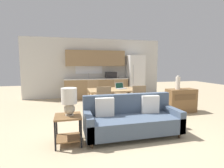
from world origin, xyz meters
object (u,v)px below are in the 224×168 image
Objects in this scene: dining_table at (113,91)px; dining_chair_near_left at (103,101)px; couch at (131,120)px; vase at (178,83)px; laptop at (120,87)px; refrigerator at (135,76)px; table_lamp at (69,100)px; credenza at (181,101)px; dining_chair_near_right at (137,100)px; dining_chair_far_right at (120,91)px; dining_chair_far_left at (94,92)px; side_table at (68,125)px.

dining_chair_near_left is at bearing -121.88° from dining_table.
couch is 4.67× the size of vase.
laptop is at bearing 154.84° from vase.
laptop is at bearing -122.41° from refrigerator.
table_lamp reaches higher than dining_table.
table_lamp is at bearing -123.89° from dining_table.
dining_chair_near_right is at bearing -173.50° from credenza.
dining_chair_far_right is at bearing -89.57° from dining_chair_near_right.
laptop is at bearing 16.83° from dining_table.
dining_chair_far_left is 1.61m from dining_chair_near_left.
credenza is 2.18m from dining_chair_far_right.
dining_table is at bearing 56.11° from table_lamp.
side_table is 0.60× the size of dining_chair_near_left.
dining_chair_far_left is 1.95m from dining_chair_near_right.
laptop reaches higher than credenza.
dining_chair_near_right is at bearing 32.95° from side_table.
couch reaches higher than dining_table.
dining_chair_far_right is (1.01, 0.02, 0.00)m from dining_chair_far_left.
couch is 1.26m from dining_chair_near_left.
dining_chair_near_right is (1.95, 1.26, 0.13)m from side_table.
dining_chair_near_left is (-2.58, -0.14, 0.14)m from credenza.
dining_chair_far_right is 1.92m from dining_chair_near_left.
credenza is at bearing 179.65° from dining_chair_near_left.
dining_chair_near_left is (0.01, -1.61, 0.00)m from dining_chair_far_left.
credenza is at bearing 31.05° from couch.
laptop is at bearing -46.75° from dining_chair_far_left.
dining_chair_near_left is (-0.50, -0.81, -0.15)m from dining_table.
side_table is 3.07m from dining_chair_far_left.
dining_table is 2.21m from credenza.
dining_chair_near_left is at bearing 108.33° from couch.
dining_table is at bearing -126.30° from refrigerator.
refrigerator is 2.60m from laptop.
vase reaches higher than laptop.
table_lamp is (-3.08, -4.37, -0.10)m from refrigerator.
dining_chair_near_right is (1.02, -1.66, 0.00)m from dining_chair_far_left.
couch is 2.16× the size of dining_chair_near_left.
credenza is 0.98× the size of dining_chair_near_left.
refrigerator reaches higher than credenza.
couch reaches higher than side_table.
dining_table is at bearing 55.68° from side_table.
credenza is 0.98× the size of dining_chair_far_left.
dining_chair_far_right is at bearing -3.39° from dining_chair_far_left.
credenza is at bearing 6.59° from vase.
table_lamp reaches higher than dining_chair_far_right.
vase reaches higher than dining_table.
couch is at bearing 61.97° from dining_chair_near_right.
laptop is at bearing 52.25° from table_lamp.
dining_chair_near_left reaches higher than couch.
dining_chair_near_right is at bearing 61.65° from couch.
vase is (0.26, -2.96, -0.02)m from refrigerator.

